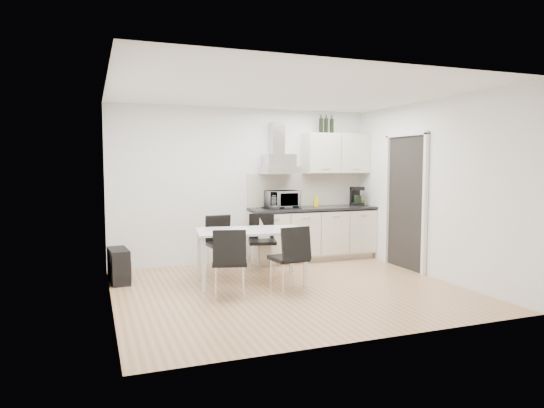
{
  "coord_description": "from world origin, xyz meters",
  "views": [
    {
      "loc": [
        -2.44,
        -5.87,
        1.67
      ],
      "look_at": [
        -0.04,
        0.55,
        1.1
      ],
      "focal_mm": 32.0,
      "sensor_mm": 36.0,
      "label": 1
    }
  ],
  "objects_px": {
    "chair_near_left": "(230,263)",
    "chair_near_right": "(288,259)",
    "chair_far_left": "(222,245)",
    "chair_far_right": "(262,242)",
    "dining_table": "(251,235)",
    "kitchenette": "(314,212)",
    "floor_speaker": "(228,255)",
    "guitar_amp": "(119,266)"
  },
  "relations": [
    {
      "from": "chair_near_left",
      "to": "chair_near_right",
      "type": "height_order",
      "value": "same"
    },
    {
      "from": "chair_far_left",
      "to": "chair_near_left",
      "type": "xyz_separation_m",
      "value": [
        -0.25,
        -1.32,
        0.0
      ]
    },
    {
      "from": "chair_far_right",
      "to": "dining_table",
      "type": "bearing_deg",
      "value": 74.13
    },
    {
      "from": "kitchenette",
      "to": "dining_table",
      "type": "bearing_deg",
      "value": -142.21
    },
    {
      "from": "dining_table",
      "to": "chair_near_right",
      "type": "height_order",
      "value": "chair_near_right"
    },
    {
      "from": "chair_near_right",
      "to": "floor_speaker",
      "type": "height_order",
      "value": "chair_near_right"
    },
    {
      "from": "chair_near_left",
      "to": "guitar_amp",
      "type": "height_order",
      "value": "chair_near_left"
    },
    {
      "from": "chair_far_left",
      "to": "chair_far_right",
      "type": "distance_m",
      "value": 0.65
    },
    {
      "from": "dining_table",
      "to": "chair_far_right",
      "type": "height_order",
      "value": "chair_far_right"
    },
    {
      "from": "chair_far_left",
      "to": "chair_far_right",
      "type": "height_order",
      "value": "same"
    },
    {
      "from": "guitar_amp",
      "to": "floor_speaker",
      "type": "relative_size",
      "value": 2.15
    },
    {
      "from": "guitar_amp",
      "to": "floor_speaker",
      "type": "xyz_separation_m",
      "value": [
        1.79,
        0.73,
        -0.1
      ]
    },
    {
      "from": "chair_far_left",
      "to": "chair_near_left",
      "type": "height_order",
      "value": "same"
    },
    {
      "from": "chair_far_right",
      "to": "chair_near_right",
      "type": "distance_m",
      "value": 1.37
    },
    {
      "from": "chair_near_left",
      "to": "guitar_amp",
      "type": "bearing_deg",
      "value": 149.7
    },
    {
      "from": "dining_table",
      "to": "floor_speaker",
      "type": "bearing_deg",
      "value": 95.67
    },
    {
      "from": "kitchenette",
      "to": "chair_near_left",
      "type": "bearing_deg",
      "value": -137.74
    },
    {
      "from": "chair_near_left",
      "to": "floor_speaker",
      "type": "xyz_separation_m",
      "value": [
        0.53,
        2.02,
        -0.3
      ]
    },
    {
      "from": "chair_near_left",
      "to": "chair_near_right",
      "type": "distance_m",
      "value": 0.78
    },
    {
      "from": "kitchenette",
      "to": "chair_near_left",
      "type": "relative_size",
      "value": 2.86
    },
    {
      "from": "guitar_amp",
      "to": "chair_far_right",
      "type": "bearing_deg",
      "value": -4.11
    },
    {
      "from": "guitar_amp",
      "to": "kitchenette",
      "type": "bearing_deg",
      "value": 4.35
    },
    {
      "from": "dining_table",
      "to": "chair_near_left",
      "type": "distance_m",
      "value": 0.84
    },
    {
      "from": "dining_table",
      "to": "chair_near_right",
      "type": "bearing_deg",
      "value": -58.86
    },
    {
      "from": "kitchenette",
      "to": "chair_near_left",
      "type": "distance_m",
      "value": 2.78
    },
    {
      "from": "chair_near_right",
      "to": "floor_speaker",
      "type": "distance_m",
      "value": 2.08
    },
    {
      "from": "chair_far_left",
      "to": "chair_near_right",
      "type": "relative_size",
      "value": 1.0
    },
    {
      "from": "chair_near_left",
      "to": "guitar_amp",
      "type": "relative_size",
      "value": 1.47
    },
    {
      "from": "dining_table",
      "to": "chair_near_right",
      "type": "relative_size",
      "value": 1.8
    },
    {
      "from": "floor_speaker",
      "to": "chair_far_left",
      "type": "bearing_deg",
      "value": -96.17
    },
    {
      "from": "dining_table",
      "to": "guitar_amp",
      "type": "height_order",
      "value": "dining_table"
    },
    {
      "from": "chair_far_left",
      "to": "chair_far_right",
      "type": "relative_size",
      "value": 1.0
    },
    {
      "from": "chair_far_left",
      "to": "dining_table",
      "type": "bearing_deg",
      "value": 104.85
    },
    {
      "from": "dining_table",
      "to": "kitchenette",
      "type": "bearing_deg",
      "value": 45.44
    },
    {
      "from": "chair_near_right",
      "to": "guitar_amp",
      "type": "xyz_separation_m",
      "value": [
        -2.04,
        1.32,
        -0.2
      ]
    },
    {
      "from": "chair_far_left",
      "to": "chair_far_right",
      "type": "bearing_deg",
      "value": 176.86
    },
    {
      "from": "dining_table",
      "to": "chair_far_right",
      "type": "xyz_separation_m",
      "value": [
        0.42,
        0.69,
        -0.23
      ]
    },
    {
      "from": "dining_table",
      "to": "chair_far_right",
      "type": "distance_m",
      "value": 0.84
    },
    {
      "from": "chair_far_right",
      "to": "chair_near_right",
      "type": "bearing_deg",
      "value": 100.21
    },
    {
      "from": "chair_near_right",
      "to": "dining_table",
      "type": "bearing_deg",
      "value": 107.19
    },
    {
      "from": "chair_far_left",
      "to": "guitar_amp",
      "type": "distance_m",
      "value": 1.52
    },
    {
      "from": "chair_far_right",
      "to": "chair_near_left",
      "type": "height_order",
      "value": "same"
    }
  ]
}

